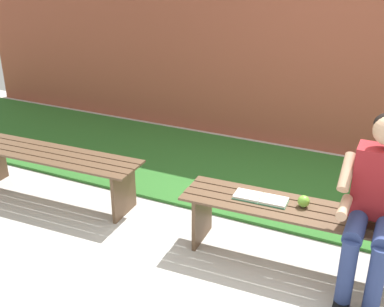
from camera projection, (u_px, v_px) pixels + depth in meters
The scene contains 8 objects.
ground_plane at pixel (95, 298), 3.35m from camera, with size 10.00×7.00×0.04m, color beige.
grass_strip at pixel (217, 169), 5.19m from camera, with size 9.00×1.76×0.03m, color #2D6B28.
brick_wall at pixel (314, 50), 5.38m from camera, with size 9.50×0.24×2.32m, color #9E4C38.
bench_near at pixel (300, 222), 3.56m from camera, with size 1.84×0.49×0.47m.
bench_far at pixel (52, 164), 4.49m from camera, with size 1.80×0.49×0.47m.
person_seated at pixel (376, 202), 3.14m from camera, with size 0.50×0.69×1.28m.
apple at pixel (304, 201), 3.53m from camera, with size 0.09×0.09×0.09m, color #72B738.
book_open at pixel (261, 198), 3.64m from camera, with size 0.42×0.18×0.02m.
Camera 1 is at (-0.57, 3.10, 2.28)m, focal length 44.58 mm.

